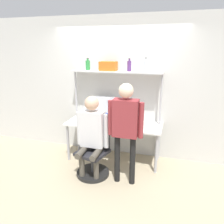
{
  "coord_description": "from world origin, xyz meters",
  "views": [
    {
      "loc": [
        1.04,
        -3.38,
        2.13
      ],
      "look_at": [
        0.09,
        -0.08,
        1.1
      ],
      "focal_mm": 35.0,
      "sensor_mm": 36.0,
      "label": 1
    }
  ],
  "objects": [
    {
      "name": "desk",
      "position": [
        0.0,
        0.35,
        0.67
      ],
      "size": [
        1.79,
        0.67,
        0.75
      ],
      "color": "silver",
      "rests_on": "ground_plane"
    },
    {
      "name": "bottle_purple",
      "position": [
        0.24,
        0.52,
        1.8
      ],
      "size": [
        0.07,
        0.07,
        0.23
      ],
      "color": "#593372",
      "rests_on": "shelf_unit"
    },
    {
      "name": "monitor",
      "position": [
        -0.21,
        0.55,
        1.0
      ],
      "size": [
        0.49,
        0.19,
        0.45
      ],
      "color": "#B7B7BC",
      "rests_on": "desk"
    },
    {
      "name": "bottle_green",
      "position": [
        -0.56,
        0.52,
        1.8
      ],
      "size": [
        0.09,
        0.09,
        0.22
      ],
      "color": "#2D8C3F",
      "rests_on": "shelf_unit"
    },
    {
      "name": "bottle_clear",
      "position": [
        0.53,
        0.52,
        1.81
      ],
      "size": [
        0.06,
        0.06,
        0.24
      ],
      "color": "silver",
      "rests_on": "shelf_unit"
    },
    {
      "name": "wall_back",
      "position": [
        0.0,
        0.72,
        1.35
      ],
      "size": [
        8.0,
        0.06,
        2.7
      ],
      "color": "silver",
      "rests_on": "ground_plane"
    },
    {
      "name": "office_chair",
      "position": [
        -0.18,
        -0.24,
        0.27
      ],
      "size": [
        0.57,
        0.57,
        0.9
      ],
      "color": "black",
      "rests_on": "ground_plane"
    },
    {
      "name": "shelf_unit",
      "position": [
        0.0,
        0.52,
        1.48
      ],
      "size": [
        1.7,
        0.3,
        1.7
      ],
      "color": "silver",
      "rests_on": "ground_plane"
    },
    {
      "name": "laptop",
      "position": [
        -0.15,
        0.28,
        0.81
      ],
      "size": [
        0.35,
        0.21,
        0.21
      ],
      "color": "#BCBCC1",
      "rests_on": "desk"
    },
    {
      "name": "person_standing",
      "position": [
        0.38,
        -0.34,
        1.04
      ],
      "size": [
        0.55,
        0.22,
        1.63
      ],
      "color": "black",
      "rests_on": "ground_plane"
    },
    {
      "name": "storage_box",
      "position": [
        -0.16,
        0.52,
        1.79
      ],
      "size": [
        0.32,
        0.19,
        0.17
      ],
      "color": "#D1661E",
      "rests_on": "shelf_unit"
    },
    {
      "name": "person_seated",
      "position": [
        -0.2,
        -0.29,
        0.81
      ],
      "size": [
        0.55,
        0.47,
        1.39
      ],
      "color": "#4C473D",
      "rests_on": "ground_plane"
    },
    {
      "name": "ground_plane",
      "position": [
        0.0,
        0.0,
        0.0
      ],
      "size": [
        12.0,
        12.0,
        0.0
      ],
      "primitive_type": "plane",
      "color": "tan"
    },
    {
      "name": "cell_phone",
      "position": [
        0.11,
        0.22,
        0.76
      ],
      "size": [
        0.07,
        0.15,
        0.01
      ],
      "color": "silver",
      "rests_on": "desk"
    }
  ]
}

